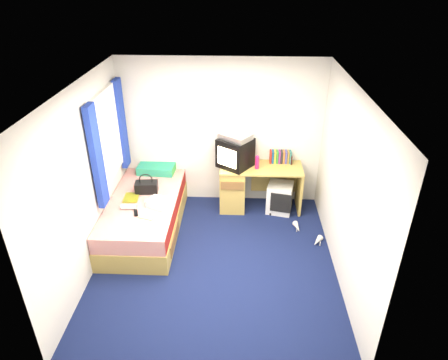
{
  "coord_description": "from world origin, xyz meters",
  "views": [
    {
      "loc": [
        0.3,
        -4.23,
        3.6
      ],
      "look_at": [
        0.09,
        0.7,
        0.9
      ],
      "focal_mm": 32.0,
      "sensor_mm": 36.0,
      "label": 1
    }
  ],
  "objects_px": {
    "vcr": "(236,136)",
    "aerosol_can": "(252,160)",
    "colour_swatch_fan": "(145,218)",
    "desk": "(243,185)",
    "picture_frame": "(291,159)",
    "pillow": "(157,168)",
    "crt_tv": "(235,153)",
    "towel": "(158,203)",
    "remote_control": "(136,213)",
    "white_heels": "(307,234)",
    "magazine": "(131,198)",
    "water_bottle": "(128,207)",
    "handbag": "(146,187)",
    "bed": "(145,215)",
    "storage_cube": "(280,197)",
    "pink_water_bottle": "(257,163)"
  },
  "relations": [
    {
      "from": "pillow",
      "to": "vcr",
      "type": "distance_m",
      "value": 1.46
    },
    {
      "from": "picture_frame",
      "to": "water_bottle",
      "type": "height_order",
      "value": "picture_frame"
    },
    {
      "from": "remote_control",
      "to": "white_heels",
      "type": "distance_m",
      "value": 2.52
    },
    {
      "from": "vcr",
      "to": "water_bottle",
      "type": "height_order",
      "value": "vcr"
    },
    {
      "from": "desk",
      "to": "picture_frame",
      "type": "relative_size",
      "value": 9.29
    },
    {
      "from": "aerosol_can",
      "to": "towel",
      "type": "height_order",
      "value": "aerosol_can"
    },
    {
      "from": "aerosol_can",
      "to": "colour_swatch_fan",
      "type": "bearing_deg",
      "value": -139.09
    },
    {
      "from": "storage_cube",
      "to": "aerosol_can",
      "type": "xyz_separation_m",
      "value": [
        -0.46,
        0.14,
        0.6
      ]
    },
    {
      "from": "crt_tv",
      "to": "picture_frame",
      "type": "relative_size",
      "value": 4.47
    },
    {
      "from": "pillow",
      "to": "water_bottle",
      "type": "bearing_deg",
      "value": -98.99
    },
    {
      "from": "bed",
      "to": "desk",
      "type": "relative_size",
      "value": 1.54
    },
    {
      "from": "aerosol_can",
      "to": "magazine",
      "type": "xyz_separation_m",
      "value": [
        -1.78,
        -0.75,
        -0.3
      ]
    },
    {
      "from": "towel",
      "to": "colour_swatch_fan",
      "type": "height_order",
      "value": "towel"
    },
    {
      "from": "picture_frame",
      "to": "water_bottle",
      "type": "bearing_deg",
      "value": -154.87
    },
    {
      "from": "bed",
      "to": "desk",
      "type": "distance_m",
      "value": 1.65
    },
    {
      "from": "bed",
      "to": "crt_tv",
      "type": "height_order",
      "value": "crt_tv"
    },
    {
      "from": "colour_swatch_fan",
      "to": "towel",
      "type": "bearing_deg",
      "value": 70.17
    },
    {
      "from": "crt_tv",
      "to": "towel",
      "type": "distance_m",
      "value": 1.45
    },
    {
      "from": "magazine",
      "to": "storage_cube",
      "type": "bearing_deg",
      "value": 15.16
    },
    {
      "from": "towel",
      "to": "magazine",
      "type": "relative_size",
      "value": 1.02
    },
    {
      "from": "vcr",
      "to": "white_heels",
      "type": "bearing_deg",
      "value": 0.24
    },
    {
      "from": "picture_frame",
      "to": "remote_control",
      "type": "distance_m",
      "value": 2.58
    },
    {
      "from": "water_bottle",
      "to": "white_heels",
      "type": "relative_size",
      "value": 0.35
    },
    {
      "from": "vcr",
      "to": "pink_water_bottle",
      "type": "height_order",
      "value": "vcr"
    },
    {
      "from": "crt_tv",
      "to": "aerosol_can",
      "type": "relative_size",
      "value": 3.31
    },
    {
      "from": "water_bottle",
      "to": "remote_control",
      "type": "height_order",
      "value": "water_bottle"
    },
    {
      "from": "desk",
      "to": "white_heels",
      "type": "relative_size",
      "value": 2.27
    },
    {
      "from": "pillow",
      "to": "aerosol_can",
      "type": "bearing_deg",
      "value": -3.77
    },
    {
      "from": "handbag",
      "to": "remote_control",
      "type": "height_order",
      "value": "handbag"
    },
    {
      "from": "desk",
      "to": "white_heels",
      "type": "xyz_separation_m",
      "value": [
        0.96,
        -0.8,
        -0.37
      ]
    },
    {
      "from": "desk",
      "to": "colour_swatch_fan",
      "type": "relative_size",
      "value": 5.91
    },
    {
      "from": "pillow",
      "to": "handbag",
      "type": "bearing_deg",
      "value": -92.11
    },
    {
      "from": "storage_cube",
      "to": "vcr",
      "type": "height_order",
      "value": "vcr"
    },
    {
      "from": "bed",
      "to": "handbag",
      "type": "height_order",
      "value": "handbag"
    },
    {
      "from": "white_heels",
      "to": "storage_cube",
      "type": "bearing_deg",
      "value": 117.32
    },
    {
      "from": "crt_tv",
      "to": "handbag",
      "type": "distance_m",
      "value": 1.46
    },
    {
      "from": "picture_frame",
      "to": "pink_water_bottle",
      "type": "distance_m",
      "value": 0.59
    },
    {
      "from": "colour_swatch_fan",
      "to": "white_heels",
      "type": "bearing_deg",
      "value": 10.42
    },
    {
      "from": "handbag",
      "to": "water_bottle",
      "type": "xyz_separation_m",
      "value": [
        -0.16,
        -0.48,
        -0.06
      ]
    },
    {
      "from": "crt_tv",
      "to": "storage_cube",
      "type": "bearing_deg",
      "value": 27.83
    },
    {
      "from": "vcr",
      "to": "aerosol_can",
      "type": "bearing_deg",
      "value": 45.88
    },
    {
      "from": "pillow",
      "to": "bed",
      "type": "bearing_deg",
      "value": -92.13
    },
    {
      "from": "handbag",
      "to": "towel",
      "type": "relative_size",
      "value": 1.22
    },
    {
      "from": "desk",
      "to": "magazine",
      "type": "height_order",
      "value": "desk"
    },
    {
      "from": "crt_tv",
      "to": "handbag",
      "type": "height_order",
      "value": "crt_tv"
    },
    {
      "from": "desk",
      "to": "pink_water_bottle",
      "type": "xyz_separation_m",
      "value": [
        0.2,
        -0.07,
        0.44
      ]
    },
    {
      "from": "pillow",
      "to": "desk",
      "type": "distance_m",
      "value": 1.46
    },
    {
      "from": "storage_cube",
      "to": "water_bottle",
      "type": "bearing_deg",
      "value": -145.39
    },
    {
      "from": "pink_water_bottle",
      "to": "handbag",
      "type": "bearing_deg",
      "value": -165.01
    },
    {
      "from": "remote_control",
      "to": "pillow",
      "type": "bearing_deg",
      "value": 69.64
    }
  ]
}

